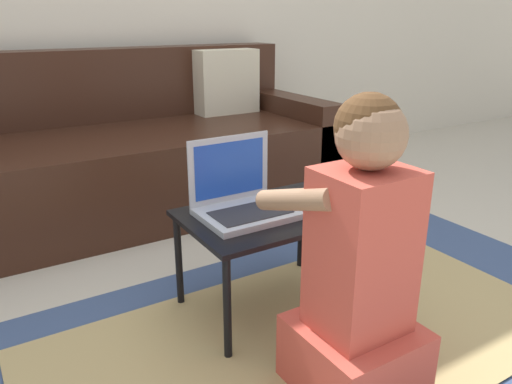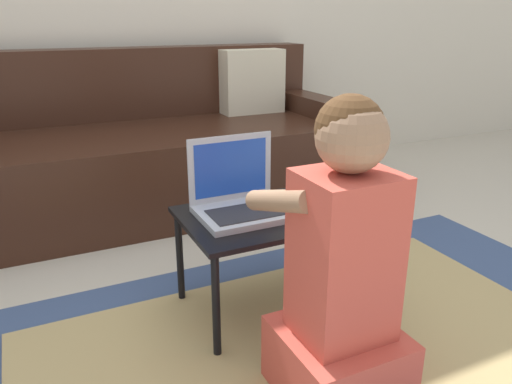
{
  "view_description": "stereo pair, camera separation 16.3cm",
  "coord_description": "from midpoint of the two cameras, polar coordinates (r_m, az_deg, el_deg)",
  "views": [
    {
      "loc": [
        -0.78,
        -1.13,
        0.95
      ],
      "look_at": [
        0.02,
        0.18,
        0.41
      ],
      "focal_mm": 35.0,
      "sensor_mm": 36.0,
      "label": 1
    },
    {
      "loc": [
        -0.64,
        -1.21,
        0.95
      ],
      "look_at": [
        0.02,
        0.18,
        0.41
      ],
      "focal_mm": 35.0,
      "sensor_mm": 36.0,
      "label": 2
    }
  ],
  "objects": [
    {
      "name": "person_seated",
      "position": [
        1.27,
        8.02,
        -9.11
      ],
      "size": [
        0.3,
        0.44,
        0.8
      ],
      "color": "#CC4C3D",
      "rests_on": "ground_plane"
    },
    {
      "name": "computer_mouse",
      "position": [
        1.67,
        3.1,
        -0.95
      ],
      "size": [
        0.06,
        0.12,
        0.04
      ],
      "color": "silver",
      "rests_on": "laptop_desk"
    },
    {
      "name": "area_rug",
      "position": [
        1.62,
        3.17,
        -16.48
      ],
      "size": [
        2.32,
        1.21,
        0.01
      ],
      "color": "#3D517A",
      "rests_on": "ground_plane"
    },
    {
      "name": "couch",
      "position": [
        2.65,
        -17.33,
        3.8
      ],
      "size": [
        2.2,
        0.88,
        0.79
      ],
      "color": "#381E14",
      "rests_on": "ground_plane"
    },
    {
      "name": "laptop",
      "position": [
        1.6,
        -4.44,
        -1.22
      ],
      "size": [
        0.29,
        0.23,
        0.24
      ],
      "color": "#B7BCC6",
      "rests_on": "laptop_desk"
    },
    {
      "name": "ground_plane",
      "position": [
        1.67,
        -0.32,
        -15.42
      ],
      "size": [
        16.0,
        16.0,
        0.0
      ],
      "primitive_type": "plane",
      "color": "beige"
    },
    {
      "name": "laptop_desk",
      "position": [
        1.63,
        -1.19,
        -3.68
      ],
      "size": [
        0.56,
        0.39,
        0.35
      ],
      "color": "black",
      "rests_on": "ground_plane"
    }
  ]
}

